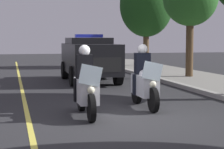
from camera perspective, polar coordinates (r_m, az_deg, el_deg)
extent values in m
plane|color=#28282B|center=(9.55, 2.22, -6.18)|extent=(80.00, 80.00, 0.00)
cube|color=#E0D14C|center=(9.18, -11.69, -6.72)|extent=(48.00, 0.12, 0.01)
cylinder|color=black|center=(9.02, -2.94, -4.79)|extent=(0.64, 0.13, 0.64)
cylinder|color=black|center=(10.48, -4.37, -3.40)|extent=(0.64, 0.15, 0.64)
cube|color=white|center=(9.68, -3.71, -2.31)|extent=(1.21, 0.46, 0.56)
ellipsoid|color=white|center=(9.60, -3.67, -0.57)|extent=(0.57, 0.33, 0.24)
cube|color=silver|center=(9.02, -3.08, -0.11)|extent=(0.07, 0.56, 0.53)
sphere|color=#F9F4CC|center=(9.00, -3.00, -2.24)|extent=(0.17, 0.17, 0.17)
sphere|color=red|center=(9.13, -4.20, -0.49)|extent=(0.09, 0.09, 0.09)
sphere|color=#1933F2|center=(9.18, -2.23, -0.45)|extent=(0.09, 0.09, 0.09)
cube|color=black|center=(9.85, -3.94, 1.09)|extent=(0.29, 0.41, 0.60)
cube|color=black|center=(9.88, -2.72, -2.15)|extent=(0.18, 0.14, 0.56)
cube|color=black|center=(9.82, -5.02, -2.21)|extent=(0.18, 0.14, 0.56)
sphere|color=white|center=(9.81, -3.94, 3.41)|extent=(0.28, 0.28, 0.28)
cylinder|color=black|center=(10.22, 5.89, -3.63)|extent=(0.64, 0.13, 0.64)
cylinder|color=black|center=(11.64, 3.50, -2.54)|extent=(0.64, 0.15, 0.64)
cube|color=silver|center=(10.87, 4.66, -1.50)|extent=(1.21, 0.46, 0.56)
ellipsoid|color=silver|center=(10.79, 4.75, 0.05)|extent=(0.57, 0.33, 0.24)
cube|color=silver|center=(10.23, 5.74, 0.50)|extent=(0.07, 0.56, 0.53)
sphere|color=#F9F4CC|center=(10.21, 5.84, -1.38)|extent=(0.17, 0.17, 0.17)
sphere|color=red|center=(10.31, 4.67, 0.15)|extent=(0.09, 0.09, 0.09)
sphere|color=#1933F2|center=(10.41, 6.35, 0.18)|extent=(0.09, 0.09, 0.09)
cube|color=black|center=(11.04, 4.32, 1.52)|extent=(0.29, 0.41, 0.60)
cube|color=black|center=(11.09, 5.38, -1.37)|extent=(0.18, 0.14, 0.56)
cube|color=black|center=(10.97, 3.40, -1.43)|extent=(0.18, 0.14, 0.56)
sphere|color=white|center=(11.00, 4.37, 3.60)|extent=(0.28, 0.28, 0.28)
cube|color=black|center=(17.41, -3.23, 2.33)|extent=(4.94, 1.99, 1.24)
cube|color=black|center=(17.69, -3.41, 4.64)|extent=(2.43, 1.79, 0.36)
cube|color=#2633D8|center=(17.49, -3.31, 5.49)|extent=(0.30, 1.21, 0.14)
cube|color=black|center=(15.06, -1.69, 1.36)|extent=(0.15, 1.62, 0.56)
cylinder|color=black|center=(16.12, 0.86, -0.10)|extent=(0.81, 0.30, 0.80)
cylinder|color=black|center=(15.79, -5.49, -0.23)|extent=(0.81, 0.30, 0.80)
cylinder|color=black|center=(19.14, -1.35, 0.73)|extent=(0.81, 0.30, 0.80)
cylinder|color=black|center=(18.86, -6.72, 0.63)|extent=(0.81, 0.30, 0.80)
cylinder|color=#4C3823|center=(19.10, 10.94, 3.76)|extent=(0.35, 0.35, 2.68)
cylinder|color=#4C3823|center=(26.38, 4.84, 4.04)|extent=(0.38, 0.38, 2.54)
ellipsoid|color=#194216|center=(26.46, 4.89, 9.78)|extent=(3.44, 3.44, 4.10)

